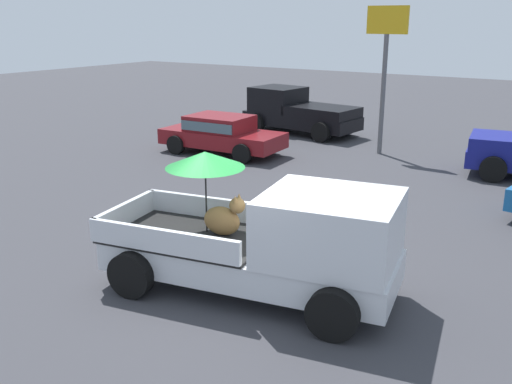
# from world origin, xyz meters

# --- Properties ---
(ground_plane) EXTENTS (80.00, 80.00, 0.00)m
(ground_plane) POSITION_xyz_m (0.00, 0.00, 0.00)
(ground_plane) COLOR #38383D
(pickup_truck_main) EXTENTS (5.31, 2.99, 2.34)m
(pickup_truck_main) POSITION_xyz_m (0.42, 0.09, 0.99)
(pickup_truck_main) COLOR black
(pickup_truck_main) RESTS_ON ground
(pickup_truck_far) EXTENTS (4.97, 2.59, 1.80)m
(pickup_truck_far) POSITION_xyz_m (-6.33, 12.93, 0.87)
(pickup_truck_far) COLOR black
(pickup_truck_far) RESTS_ON ground
(parked_sedan_far) EXTENTS (4.39, 2.16, 1.33)m
(parked_sedan_far) POSITION_xyz_m (-6.67, 8.18, 0.74)
(parked_sedan_far) COLOR black
(parked_sedan_far) RESTS_ON ground
(motel_sign) EXTENTS (1.40, 0.16, 4.94)m
(motel_sign) POSITION_xyz_m (-2.05, 11.21, 3.48)
(motel_sign) COLOR #59595B
(motel_sign) RESTS_ON ground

